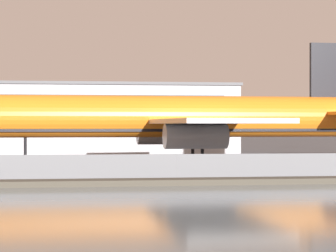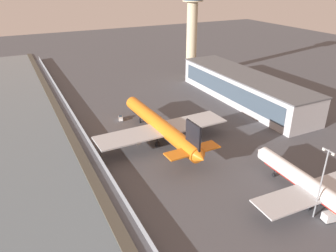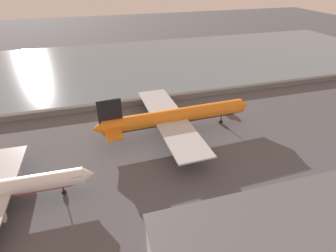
{
  "view_description": "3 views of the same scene",
  "coord_description": "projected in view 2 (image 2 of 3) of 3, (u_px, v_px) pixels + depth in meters",
  "views": [
    {
      "loc": [
        -11.6,
        -85.95,
        5.01
      ],
      "look_at": [
        3.23,
        10.23,
        4.87
      ],
      "focal_mm": 85.0,
      "sensor_mm": 36.0,
      "label": 1
    },
    {
      "loc": [
        95.22,
        -36.1,
        53.09
      ],
      "look_at": [
        2.34,
        10.32,
        4.51
      ],
      "focal_mm": 35.0,
      "sensor_mm": 36.0,
      "label": 2
    },
    {
      "loc": [
        26.45,
        77.97,
        47.91
      ],
      "look_at": [
        6.32,
        8.6,
        3.77
      ],
      "focal_mm": 28.0,
      "sensor_mm": 36.0,
      "label": 3
    }
  ],
  "objects": [
    {
      "name": "ops_van",
      "position": [
        334.0,
        215.0,
        77.12
      ],
      "size": [
        2.98,
        5.49,
        2.48
      ],
      "color": "white",
      "rests_on": "ground"
    },
    {
      "name": "cargo_jet_orange",
      "position": [
        161.0,
        126.0,
        111.55
      ],
      "size": [
        54.03,
        46.45,
        15.16
      ],
      "color": "orange",
      "rests_on": "ground"
    },
    {
      "name": "terminal_building",
      "position": [
        244.0,
        88.0,
        147.53
      ],
      "size": [
        75.61,
        18.72,
        12.36
      ],
      "color": "#B2B2B7",
      "rests_on": "ground"
    },
    {
      "name": "ground_plane",
      "position": [
        139.0,
        141.0,
        114.26
      ],
      "size": [
        500.0,
        500.0,
        0.0
      ],
      "primitive_type": "plane",
      "color": "#4C4C51"
    },
    {
      "name": "control_tower",
      "position": [
        192.0,
        27.0,
        174.58
      ],
      "size": [
        11.28,
        11.28,
        47.73
      ],
      "color": "#C6B793",
      "rests_on": "ground"
    },
    {
      "name": "perimeter_fence",
      "position": [
        93.0,
        148.0,
        107.28
      ],
      "size": [
        280.0,
        0.1,
        2.4
      ],
      "color": "slate",
      "rests_on": "ground"
    },
    {
      "name": "baggage_tug",
      "position": [
        121.0,
        118.0,
        129.98
      ],
      "size": [
        3.53,
        2.46,
        1.8
      ],
      "color": "white",
      "rests_on": "ground"
    },
    {
      "name": "passenger_jet_white_red",
      "position": [
        312.0,
        187.0,
        81.39
      ],
      "size": [
        40.62,
        34.43,
        12.58
      ],
      "color": "white",
      "rests_on": "ground"
    },
    {
      "name": "apron_light_mast_apron_west",
      "position": [
        322.0,
        180.0,
        74.14
      ],
      "size": [
        3.2,
        0.4,
        18.46
      ],
      "color": "gray",
      "rests_on": "ground"
    },
    {
      "name": "shoreline_seawall",
      "position": [
        80.0,
        153.0,
        105.86
      ],
      "size": [
        320.0,
        3.0,
        0.5
      ],
      "color": "#474238",
      "rests_on": "ground"
    }
  ]
}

